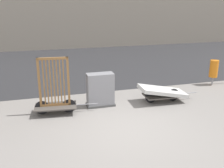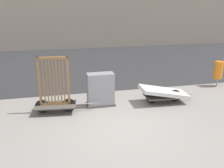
{
  "view_description": "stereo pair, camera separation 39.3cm",
  "coord_description": "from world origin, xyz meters",
  "px_view_note": "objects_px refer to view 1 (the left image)",
  "views": [
    {
      "loc": [
        -2.27,
        -6.33,
        3.46
      ],
      "look_at": [
        0.0,
        1.66,
        0.83
      ],
      "focal_mm": 42.0,
      "sensor_mm": 36.0,
      "label": 1
    },
    {
      "loc": [
        -1.89,
        -6.43,
        3.46
      ],
      "look_at": [
        0.0,
        1.66,
        0.83
      ],
      "focal_mm": 42.0,
      "sensor_mm": 36.0,
      "label": 2
    }
  ],
  "objects_px": {
    "utility_cabinet": "(100,91)",
    "bike_cart_with_bedframe": "(55,96)",
    "trash_bin": "(214,69)",
    "bike_cart_with_mattress": "(163,92)"
  },
  "relations": [
    {
      "from": "utility_cabinet",
      "to": "bike_cart_with_bedframe",
      "type": "bearing_deg",
      "value": -170.82
    },
    {
      "from": "bike_cart_with_bedframe",
      "to": "utility_cabinet",
      "type": "relative_size",
      "value": 1.78
    },
    {
      "from": "utility_cabinet",
      "to": "trash_bin",
      "type": "distance_m",
      "value": 5.32
    },
    {
      "from": "bike_cart_with_mattress",
      "to": "utility_cabinet",
      "type": "xyz_separation_m",
      "value": [
        -2.23,
        0.25,
        0.17
      ]
    },
    {
      "from": "bike_cart_with_bedframe",
      "to": "trash_bin",
      "type": "distance_m",
      "value": 6.87
    },
    {
      "from": "bike_cart_with_mattress",
      "to": "utility_cabinet",
      "type": "distance_m",
      "value": 2.25
    },
    {
      "from": "bike_cart_with_bedframe",
      "to": "utility_cabinet",
      "type": "xyz_separation_m",
      "value": [
        1.53,
        0.25,
        -0.07
      ]
    },
    {
      "from": "trash_bin",
      "to": "bike_cart_with_bedframe",
      "type": "bearing_deg",
      "value": -169.48
    },
    {
      "from": "bike_cart_with_mattress",
      "to": "trash_bin",
      "type": "relative_size",
      "value": 2.06
    },
    {
      "from": "bike_cart_with_mattress",
      "to": "trash_bin",
      "type": "height_order",
      "value": "trash_bin"
    }
  ]
}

